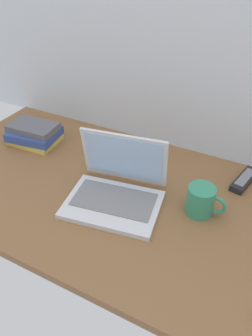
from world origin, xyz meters
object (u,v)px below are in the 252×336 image
object	(u,v)px
coffee_mug	(201,200)
book_stack	(34,134)
laptop	(117,188)
remote_control_far	(244,180)

from	to	relation	value
coffee_mug	book_stack	distance (m)	0.77
laptop	book_stack	size ratio (longest dim) A/B	1.56
remote_control_far	book_stack	xyz separation A→B (m)	(-0.86, -0.13, 0.03)
coffee_mug	remote_control_far	world-z (taller)	coffee_mug
remote_control_far	book_stack	size ratio (longest dim) A/B	0.76
laptop	remote_control_far	world-z (taller)	laptop
laptop	coffee_mug	distance (m)	0.28
remote_control_far	coffee_mug	bearing A→B (deg)	-113.85
laptop	remote_control_far	xyz separation A→B (m)	(0.37, 0.29, -0.03)
remote_control_far	laptop	bearing A→B (deg)	-141.84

